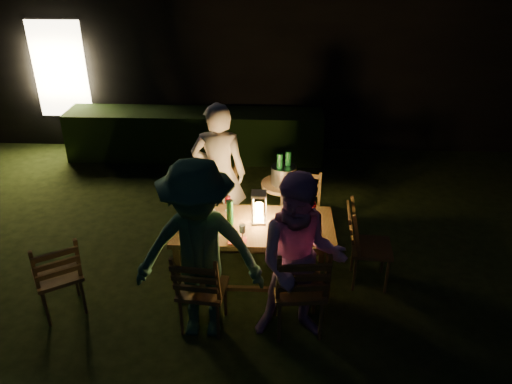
{
  "coord_description": "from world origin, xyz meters",
  "views": [
    {
      "loc": [
        0.86,
        -3.98,
        3.44
      ],
      "look_at": [
        0.65,
        0.71,
        0.95
      ],
      "focal_mm": 35.0,
      "sensor_mm": 36.0,
      "label": 1
    }
  ],
  "objects_px": {
    "chair_near_right": "(298,303)",
    "chair_far_left": "(220,219)",
    "person_opp_right": "(300,261)",
    "lantern": "(259,209)",
    "chair_far_right": "(302,222)",
    "chair_spare": "(61,288)",
    "dining_table": "(254,230)",
    "person_opp_left": "(199,253)",
    "side_table": "(283,189)",
    "chair_end": "(368,259)",
    "ice_bucket": "(284,175)",
    "bottle_bucket_a": "(280,172)",
    "person_house_side": "(219,174)",
    "bottle_table": "(230,213)",
    "bottle_bucket_b": "(288,170)",
    "chair_near_left": "(203,302)"
  },
  "relations": [
    {
      "from": "chair_near_right",
      "to": "chair_far_left",
      "type": "relative_size",
      "value": 1.1
    },
    {
      "from": "person_opp_right",
      "to": "lantern",
      "type": "bearing_deg",
      "value": 114.69
    },
    {
      "from": "chair_far_left",
      "to": "person_opp_right",
      "type": "relative_size",
      "value": 0.57
    },
    {
      "from": "chair_far_right",
      "to": "chair_spare",
      "type": "distance_m",
      "value": 2.81
    },
    {
      "from": "dining_table",
      "to": "lantern",
      "type": "distance_m",
      "value": 0.24
    },
    {
      "from": "person_opp_left",
      "to": "chair_far_left",
      "type": "bearing_deg",
      "value": 90.02
    },
    {
      "from": "person_opp_left",
      "to": "side_table",
      "type": "height_order",
      "value": "person_opp_left"
    },
    {
      "from": "dining_table",
      "to": "chair_far_right",
      "type": "relative_size",
      "value": 1.87
    },
    {
      "from": "dining_table",
      "to": "chair_spare",
      "type": "height_order",
      "value": "chair_spare"
    },
    {
      "from": "chair_near_right",
      "to": "person_opp_right",
      "type": "bearing_deg",
      "value": -98.3
    },
    {
      "from": "chair_near_right",
      "to": "person_opp_left",
      "type": "xyz_separation_m",
      "value": [
        -0.9,
        -0.05,
        0.58
      ]
    },
    {
      "from": "chair_end",
      "to": "person_opp_left",
      "type": "height_order",
      "value": "person_opp_left"
    },
    {
      "from": "lantern",
      "to": "ice_bucket",
      "type": "bearing_deg",
      "value": 73.48
    },
    {
      "from": "lantern",
      "to": "bottle_bucket_a",
      "type": "distance_m",
      "value": 0.86
    },
    {
      "from": "chair_far_left",
      "to": "chair_end",
      "type": "distance_m",
      "value": 1.85
    },
    {
      "from": "person_house_side",
      "to": "chair_spare",
      "type": "bearing_deg",
      "value": 44.95
    },
    {
      "from": "chair_far_left",
      "to": "chair_far_right",
      "type": "height_order",
      "value": "chair_far_left"
    },
    {
      "from": "chair_spare",
      "to": "person_house_side",
      "type": "height_order",
      "value": "person_house_side"
    },
    {
      "from": "chair_end",
      "to": "bottle_table",
      "type": "height_order",
      "value": "bottle_table"
    },
    {
      "from": "chair_far_left",
      "to": "bottle_bucket_b",
      "type": "xyz_separation_m",
      "value": [
        0.81,
        0.2,
        0.59
      ]
    },
    {
      "from": "person_opp_right",
      "to": "bottle_bucket_b",
      "type": "bearing_deg",
      "value": 92.78
    },
    {
      "from": "chair_end",
      "to": "lantern",
      "type": "xyz_separation_m",
      "value": [
        -1.18,
        0.04,
        0.56
      ]
    },
    {
      "from": "chair_far_left",
      "to": "chair_spare",
      "type": "distance_m",
      "value": 2.0
    },
    {
      "from": "bottle_table",
      "to": "chair_end",
      "type": "bearing_deg",
      "value": 0.26
    },
    {
      "from": "chair_near_left",
      "to": "chair_far_right",
      "type": "bearing_deg",
      "value": 63.34
    },
    {
      "from": "chair_near_left",
      "to": "chair_spare",
      "type": "bearing_deg",
      "value": -179.6
    },
    {
      "from": "chair_far_left",
      "to": "bottle_table",
      "type": "distance_m",
      "value": 0.97
    },
    {
      "from": "bottle_table",
      "to": "bottle_bucket_b",
      "type": "bearing_deg",
      "value": 57.79
    },
    {
      "from": "lantern",
      "to": "chair_spare",
      "type": "bearing_deg",
      "value": -160.83
    },
    {
      "from": "chair_near_left",
      "to": "chair_near_right",
      "type": "bearing_deg",
      "value": 6.36
    },
    {
      "from": "side_table",
      "to": "bottle_bucket_a",
      "type": "distance_m",
      "value": 0.25
    },
    {
      "from": "chair_end",
      "to": "person_house_side",
      "type": "height_order",
      "value": "person_house_side"
    },
    {
      "from": "person_opp_left",
      "to": "chair_far_right",
      "type": "bearing_deg",
      "value": 57.75
    },
    {
      "from": "chair_end",
      "to": "bottle_bucket_a",
      "type": "xyz_separation_m",
      "value": [
        -0.97,
        0.88,
        0.59
      ]
    },
    {
      "from": "dining_table",
      "to": "chair_spare",
      "type": "bearing_deg",
      "value": -161.92
    },
    {
      "from": "lantern",
      "to": "bottle_bucket_b",
      "type": "height_order",
      "value": "lantern"
    },
    {
      "from": "bottle_table",
      "to": "chair_spare",
      "type": "bearing_deg",
      "value": -159.19
    },
    {
      "from": "lantern",
      "to": "chair_far_right",
      "type": "bearing_deg",
      "value": 55.25
    },
    {
      "from": "chair_near_left",
      "to": "bottle_bucket_b",
      "type": "xyz_separation_m",
      "value": [
        0.81,
        1.74,
        0.59
      ]
    },
    {
      "from": "person_opp_right",
      "to": "ice_bucket",
      "type": "distance_m",
      "value": 1.75
    },
    {
      "from": "chair_far_right",
      "to": "ice_bucket",
      "type": "bearing_deg",
      "value": -26.81
    },
    {
      "from": "chair_near_left",
      "to": "chair_end",
      "type": "relative_size",
      "value": 0.99
    },
    {
      "from": "bottle_bucket_a",
      "to": "chair_end",
      "type": "bearing_deg",
      "value": -42.27
    },
    {
      "from": "chair_spare",
      "to": "side_table",
      "type": "distance_m",
      "value": 2.71
    },
    {
      "from": "chair_far_left",
      "to": "person_house_side",
      "type": "distance_m",
      "value": 0.59
    },
    {
      "from": "side_table",
      "to": "person_house_side",
      "type": "bearing_deg",
      "value": -171.87
    },
    {
      "from": "bottle_table",
      "to": "person_house_side",
      "type": "bearing_deg",
      "value": 103.91
    },
    {
      "from": "person_house_side",
      "to": "ice_bucket",
      "type": "bearing_deg",
      "value": -172.07
    },
    {
      "from": "ice_bucket",
      "to": "chair_far_right",
      "type": "bearing_deg",
      "value": -33.24
    },
    {
      "from": "chair_near_right",
      "to": "dining_table",
      "type": "bearing_deg",
      "value": 114.65
    }
  ]
}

